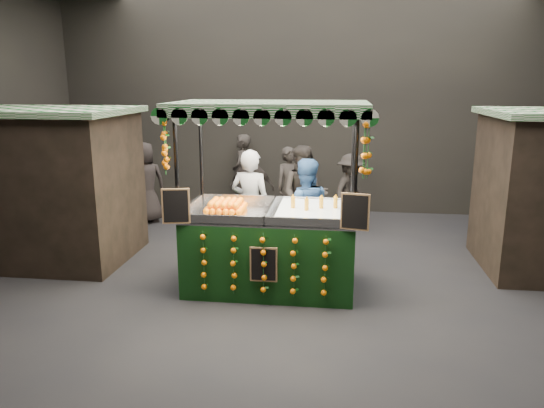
# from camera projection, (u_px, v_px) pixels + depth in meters

# --- Properties ---
(ground) EXTENTS (12.00, 12.00, 0.00)m
(ground) POSITION_uv_depth(u_px,v_px,m) (295.00, 292.00, 7.58)
(ground) COLOR black
(ground) RESTS_ON ground
(market_hall) EXTENTS (12.10, 10.10, 5.05)m
(market_hall) POSITION_uv_depth(u_px,v_px,m) (298.00, 54.00, 6.79)
(market_hall) COLOR black
(market_hall) RESTS_ON ground
(neighbour_stall_left) EXTENTS (3.00, 2.20, 2.60)m
(neighbour_stall_left) POSITION_uv_depth(u_px,v_px,m) (45.00, 185.00, 8.79)
(neighbour_stall_left) COLOR black
(neighbour_stall_left) RESTS_ON ground
(juice_stall) EXTENTS (2.84, 1.67, 2.75)m
(juice_stall) POSITION_uv_depth(u_px,v_px,m) (271.00, 233.00, 7.56)
(juice_stall) COLOR black
(juice_stall) RESTS_ON ground
(vendor_grey) EXTENTS (0.79, 0.60, 1.93)m
(vendor_grey) POSITION_uv_depth(u_px,v_px,m) (251.00, 206.00, 8.74)
(vendor_grey) COLOR gray
(vendor_grey) RESTS_ON ground
(vendor_blue) EXTENTS (0.98, 0.81, 1.81)m
(vendor_blue) POSITION_uv_depth(u_px,v_px,m) (305.00, 213.00, 8.53)
(vendor_blue) COLOR navy
(vendor_blue) RESTS_ON ground
(shopper_0) EXTENTS (0.74, 0.66, 1.71)m
(shopper_0) POSITION_uv_depth(u_px,v_px,m) (290.00, 188.00, 10.78)
(shopper_0) COLOR #2A2522
(shopper_0) RESTS_ON ground
(shopper_1) EXTENTS (0.98, 0.80, 1.88)m
(shopper_1) POSITION_uv_depth(u_px,v_px,m) (305.00, 195.00, 9.65)
(shopper_1) COLOR #2C2724
(shopper_1) RESTS_ON ground
(shopper_2) EXTENTS (1.01, 0.50, 1.66)m
(shopper_2) POSITION_uv_depth(u_px,v_px,m) (252.00, 188.00, 10.88)
(shopper_2) COLOR #2A2522
(shopper_2) RESTS_ON ground
(shopper_3) EXTENTS (1.03, 1.19, 1.60)m
(shopper_3) POSITION_uv_depth(u_px,v_px,m) (350.00, 192.00, 10.61)
(shopper_3) COLOR black
(shopper_3) RESTS_ON ground
(shopper_4) EXTENTS (1.03, 0.95, 1.77)m
(shopper_4) POSITION_uv_depth(u_px,v_px,m) (145.00, 183.00, 11.13)
(shopper_4) COLOR black
(shopper_4) RESTS_ON ground
(shopper_5) EXTENTS (1.31, 1.82, 1.90)m
(shopper_5) POSITION_uv_depth(u_px,v_px,m) (521.00, 194.00, 9.71)
(shopper_5) COLOR #2B2523
(shopper_5) RESTS_ON ground
(shopper_6) EXTENTS (0.48, 0.70, 1.84)m
(shopper_6) POSITION_uv_depth(u_px,v_px,m) (242.00, 174.00, 12.01)
(shopper_6) COLOR #2E2925
(shopper_6) RESTS_ON ground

